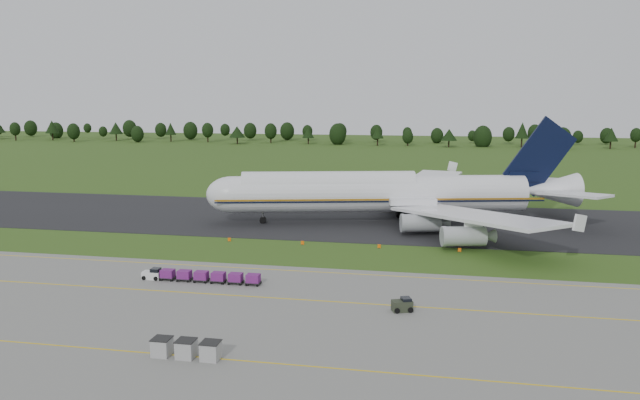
% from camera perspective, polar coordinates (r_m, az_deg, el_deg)
% --- Properties ---
extents(ground, '(600.00, 600.00, 0.00)m').
position_cam_1_polar(ground, '(97.55, -3.47, -4.79)').
color(ground, '#2E4D17').
rests_on(ground, ground).
extents(apron, '(300.00, 52.00, 0.06)m').
position_cam_1_polar(apron, '(66.66, -10.87, -11.77)').
color(apron, slate).
rests_on(apron, ground).
extents(taxiway, '(300.00, 40.00, 0.08)m').
position_cam_1_polar(taxiway, '(124.20, -0.27, -1.66)').
color(taxiway, black).
rests_on(taxiway, ground).
extents(apron_markings, '(300.00, 30.20, 0.01)m').
position_cam_1_polar(apron_markings, '(72.80, -8.80, -9.84)').
color(apron_markings, yellow).
rests_on(apron_markings, apron).
extents(tree_line, '(529.07, 22.83, 11.93)m').
position_cam_1_polar(tree_line, '(312.46, 7.11, 6.05)').
color(tree_line, black).
rests_on(tree_line, ground).
extents(aircraft, '(72.49, 68.69, 20.32)m').
position_cam_1_polar(aircraft, '(119.89, 6.02, 0.68)').
color(aircraft, white).
rests_on(aircraft, ground).
extents(baggage_train, '(16.13, 1.46, 1.41)m').
position_cam_1_polar(baggage_train, '(83.39, -10.99, -6.84)').
color(baggage_train, silver).
rests_on(baggage_train, apron).
extents(utility_cart, '(2.56, 2.04, 1.23)m').
position_cam_1_polar(utility_cart, '(71.79, 7.51, -9.58)').
color(utility_cart, '#2A3122').
rests_on(utility_cart, apron).
extents(uld_row, '(6.53, 1.73, 1.71)m').
position_cam_1_polar(uld_row, '(60.56, -12.14, -13.15)').
color(uld_row, '#9F9F9F').
rests_on(uld_row, apron).
extents(edge_markers, '(38.21, 0.30, 0.60)m').
position_cam_1_polar(edge_markers, '(101.17, 1.88, -4.10)').
color(edge_markers, '#FF6108').
rests_on(edge_markers, ground).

